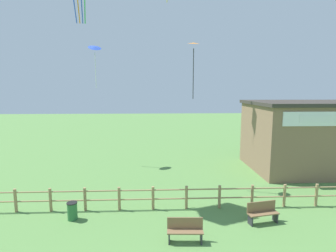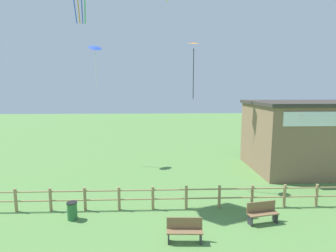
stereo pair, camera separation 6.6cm
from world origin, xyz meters
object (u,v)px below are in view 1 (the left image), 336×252
Objects in this scene: seaside_building at (308,136)px; park_bench_by_building at (262,212)px; trash_bin at (72,211)px; kite_blue_delta at (95,49)px; park_bench_near_fence at (185,230)px; kite_orange_delta at (194,49)px.

seaside_building is 5.77× the size of park_bench_by_building.
kite_blue_delta is at bearing 95.03° from trash_bin.
park_bench_near_fence is 15.51m from kite_blue_delta.
kite_orange_delta reaches higher than park_bench_by_building.
kite_orange_delta is at bearing 79.80° from park_bench_near_fence.
seaside_building is 2.52× the size of kite_blue_delta.
kite_orange_delta is (1.10, 6.11, 7.80)m from park_bench_near_fence.
kite_blue_delta is (-9.50, 10.20, 8.56)m from park_bench_by_building.
park_bench_by_building reaches higher than trash_bin.
seaside_building is 17.44m from kite_blue_delta.
seaside_building reaches higher than park_bench_near_fence.
seaside_building is at bearing 18.27° from kite_orange_delta.
park_bench_by_building is (3.65, 1.34, 0.00)m from park_bench_near_fence.
seaside_building is at bearing -8.64° from kite_blue_delta.
kite_blue_delta reaches higher than trash_bin.
park_bench_near_fence is 0.98× the size of park_bench_by_building.
park_bench_near_fence is 3.88m from park_bench_by_building.
park_bench_near_fence and park_bench_by_building have the same top height.
park_bench_by_building is at bearing -4.38° from trash_bin.
kite_blue_delta is at bearing 116.90° from park_bench_near_fence.
kite_orange_delta is 8.85m from kite_blue_delta.
seaside_building is 10.34m from park_bench_by_building.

